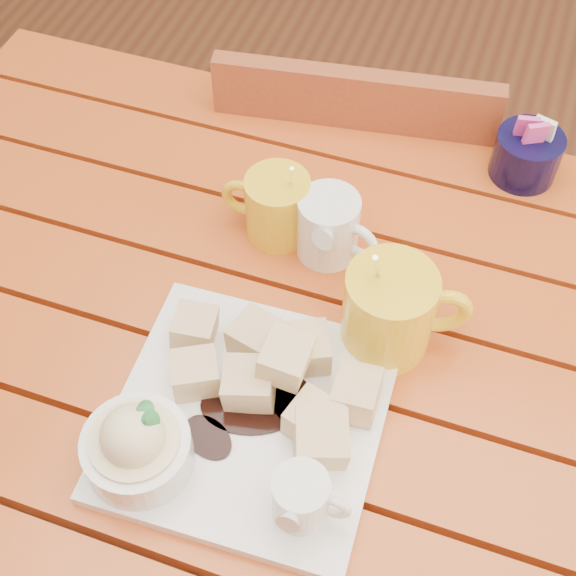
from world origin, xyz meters
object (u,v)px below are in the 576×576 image
at_px(dessert_plate, 227,419).
at_px(chair_far, 351,205).
at_px(table, 299,381).
at_px(coffee_mug_left, 276,206).
at_px(coffee_mug_right, 391,310).

xyz_separation_m(dessert_plate, chair_far, (-0.03, 0.60, -0.31)).
height_order(table, coffee_mug_left, coffee_mug_left).
relative_size(coffee_mug_left, coffee_mug_right, 0.80).
height_order(coffee_mug_left, chair_far, coffee_mug_left).
height_order(table, dessert_plate, dessert_plate).
distance_m(coffee_mug_left, coffee_mug_right, 0.21).
height_order(coffee_mug_right, chair_far, coffee_mug_right).
height_order(dessert_plate, coffee_mug_left, coffee_mug_left).
relative_size(table, coffee_mug_left, 9.05).
xyz_separation_m(dessert_plate, coffee_mug_left, (-0.05, 0.28, 0.02)).
height_order(coffee_mug_left, coffee_mug_right, coffee_mug_right).
relative_size(dessert_plate, coffee_mug_right, 1.72).
height_order(dessert_plate, coffee_mug_right, coffee_mug_right).
bearing_deg(dessert_plate, coffee_mug_right, 53.09).
relative_size(coffee_mug_right, chair_far, 0.20).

